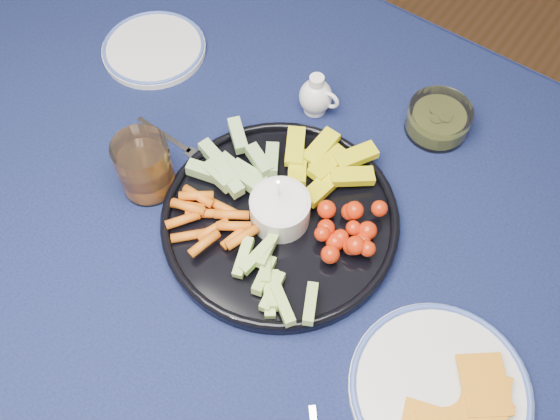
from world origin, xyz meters
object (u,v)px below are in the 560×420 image
Objects in this scene: crudite_platter at (279,215)px; cheese_plate at (441,389)px; pickle_bowl at (438,120)px; side_plate_extra at (154,48)px; dining_table at (268,239)px; creamer_pitcher at (316,96)px; juice_tumbler at (145,169)px.

cheese_plate is at bearing -14.58° from crudite_platter.
crudite_platter is 0.33m from pickle_bowl.
cheese_plate is 0.78m from side_plate_extra.
cheese_plate is at bearing -60.65° from pickle_bowl.
dining_table is 8.65× the size of side_plate_extra.
crudite_platter is at bearing -7.34° from dining_table.
pickle_bowl is at bearing 66.61° from dining_table.
side_plate_extra is (-0.41, 0.16, -0.01)m from crudite_platter.
side_plate_extra is (-0.51, -0.15, -0.01)m from pickle_bowl.
creamer_pitcher is at bearing -155.68° from pickle_bowl.
creamer_pitcher reaches higher than side_plate_extra.
pickle_bowl reaches higher than side_plate_extra.
creamer_pitcher is (-0.08, 0.22, 0.01)m from crudite_platter.
dining_table is 16.13× the size of juice_tumbler.
crudite_platter is 0.22m from juice_tumbler.
creamer_pitcher reaches higher than dining_table.
creamer_pitcher is 0.77× the size of juice_tumbler.
juice_tumbler is (-0.21, -0.07, 0.02)m from crudite_platter.
pickle_bowl reaches higher than dining_table.
pickle_bowl is at bearing 119.35° from cheese_plate.
dining_table is at bearing -74.91° from creamer_pitcher.
pickle_bowl reaches higher than cheese_plate.
pickle_bowl is 0.54m from side_plate_extra.
creamer_pitcher is 0.32m from juice_tumbler.
juice_tumbler is at bearing -159.58° from dining_table.
crudite_platter is at bearing 17.44° from juice_tumbler.
juice_tumbler reaches higher than side_plate_extra.
cheese_plate is 1.27× the size of side_plate_extra.
pickle_bowl is 0.49m from juice_tumbler.
dining_table is 0.26m from creamer_pitcher.
cheese_plate is at bearing -18.53° from side_plate_extra.
creamer_pitcher is at bearing 110.59° from crudite_platter.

